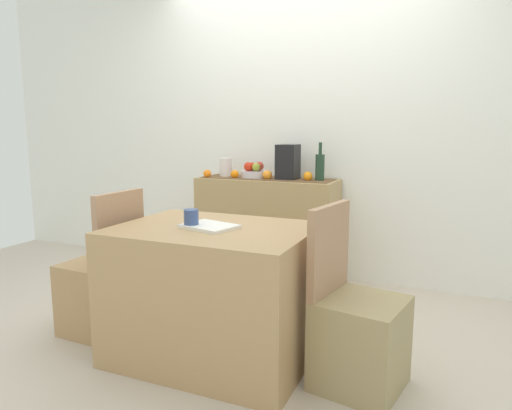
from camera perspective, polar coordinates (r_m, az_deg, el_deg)
ground_plane at (r=3.19m, az=-1.29°, el=-14.31°), size 6.40×6.40×0.02m
room_wall_rear at (r=4.03m, az=5.79°, el=10.43°), size 6.40×0.06×2.70m
sideboard_console at (r=3.95m, az=1.36°, el=-2.97°), size 1.16×0.42×0.86m
table_runner at (r=3.88m, az=1.38°, el=3.27°), size 1.09×0.32×0.01m
fruit_bowl at (r=3.92m, az=-0.12°, el=3.79°), size 0.23×0.23×0.06m
apple_center at (r=3.86m, az=0.00°, el=4.63°), size 0.07×0.07×0.07m
apple_front at (r=3.95m, az=-0.48°, el=4.73°), size 0.07×0.07×0.07m
apple_left at (r=3.93m, az=0.42°, el=4.76°), size 0.07×0.07×0.07m
apple_right at (r=3.88m, az=-0.95°, el=4.70°), size 0.07×0.07×0.07m
wine_bottle at (r=3.72m, az=7.80°, el=4.65°), size 0.07×0.07×0.30m
coffee_maker at (r=3.80m, az=3.91°, el=5.23°), size 0.16×0.18×0.28m
ceramic_vase at (r=4.03m, az=-3.71°, el=4.60°), size 0.10×0.10×0.16m
orange_loose_far at (r=3.98m, az=-5.97°, el=3.83°), size 0.07×0.07×0.07m
orange_loose_end at (r=3.79m, az=1.39°, el=3.67°), size 0.08×0.08×0.08m
orange_loose_near_bowl at (r=3.73m, az=6.34°, el=3.50°), size 0.08×0.08×0.08m
orange_loose_mid at (r=3.90m, az=-2.61°, el=3.77°), size 0.07×0.07×0.07m
dining_table at (r=2.65m, az=-5.08°, el=-10.56°), size 1.06×0.79×0.74m
open_book at (r=2.53m, az=-5.70°, el=-2.61°), size 0.32×0.27×0.02m
coffee_cup at (r=2.54m, az=-7.90°, el=-1.65°), size 0.08×0.08×0.10m
chair_near_window at (r=3.12m, az=-18.18°, el=-9.91°), size 0.42×0.42×0.90m
chair_by_corner at (r=2.44m, az=12.23°, el=-15.18°), size 0.47×0.47×0.90m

